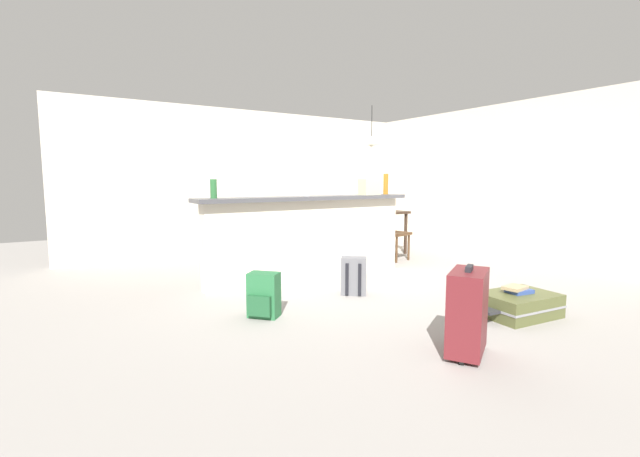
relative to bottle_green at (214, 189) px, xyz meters
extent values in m
cube|color=gray|center=(1.68, -0.53, -1.20)|extent=(13.00, 13.00, 0.05)
cube|color=silver|center=(1.68, 2.52, 0.07)|extent=(6.60, 0.10, 2.50)
cube|color=silver|center=(4.73, -0.23, 0.07)|extent=(0.10, 6.00, 2.50)
cube|color=silver|center=(1.24, -0.02, -0.67)|extent=(2.80, 0.20, 1.02)
cube|color=#4C4C51|center=(1.24, -0.02, -0.13)|extent=(2.96, 0.40, 0.05)
cylinder|color=#2D6B38|center=(0.00, 0.00, 0.00)|extent=(0.08, 0.08, 0.22)
cylinder|color=silver|center=(1.28, 0.08, 0.03)|extent=(0.07, 0.07, 0.28)
cylinder|color=#9E661E|center=(2.52, -0.03, 0.04)|extent=(0.07, 0.07, 0.29)
cube|color=beige|center=(2.20, -0.06, 0.00)|extent=(0.26, 0.18, 0.22)
cube|color=#332319|center=(3.12, 1.01, -0.46)|extent=(1.10, 0.80, 0.04)
cylinder|color=#332319|center=(2.63, 0.67, -0.83)|extent=(0.06, 0.06, 0.70)
cylinder|color=#332319|center=(3.61, 0.67, -0.83)|extent=(0.06, 0.06, 0.70)
cylinder|color=#332319|center=(2.63, 1.35, -0.83)|extent=(0.06, 0.06, 0.70)
cylinder|color=#332319|center=(3.61, 1.35, -0.83)|extent=(0.06, 0.06, 0.70)
cube|color=#4C331E|center=(3.05, 0.33, -0.75)|extent=(0.47, 0.47, 0.04)
cube|color=#4C331E|center=(3.01, 0.51, -0.49)|extent=(0.40, 0.11, 0.48)
cylinder|color=#4C331E|center=(2.92, 0.14, -0.97)|extent=(0.04, 0.04, 0.41)
cylinder|color=#4C331E|center=(3.23, 0.20, -0.97)|extent=(0.04, 0.04, 0.41)
cylinder|color=#4C331E|center=(2.86, 0.46, -0.97)|extent=(0.04, 0.04, 0.41)
cylinder|color=#4C331E|center=(3.17, 0.52, -0.97)|extent=(0.04, 0.04, 0.41)
cylinder|color=black|center=(3.03, 0.92, 1.06)|extent=(0.01, 0.01, 0.52)
cone|color=white|center=(3.03, 0.92, 0.75)|extent=(0.34, 0.34, 0.14)
sphere|color=white|center=(3.03, 0.92, 0.67)|extent=(0.07, 0.07, 0.07)
cube|color=#51562D|center=(2.10, -2.43, -1.07)|extent=(0.72, 0.54, 0.22)
cube|color=gray|center=(2.10, -2.43, -1.07)|extent=(0.74, 0.56, 0.02)
cube|color=#2D2D33|center=(1.69, -2.39, -1.07)|extent=(0.16, 0.19, 0.02)
cube|color=#286B3D|center=(0.07, -1.15, -0.97)|extent=(0.32, 0.33, 0.42)
cube|color=#205530|center=(-0.01, -1.22, -1.04)|extent=(0.19, 0.20, 0.19)
cube|color=black|center=(0.09, -1.03, -0.99)|extent=(0.04, 0.04, 0.36)
cube|color=black|center=(0.19, -1.13, -0.99)|extent=(0.04, 0.04, 0.36)
cube|color=slate|center=(1.26, -0.96, -0.97)|extent=(0.33, 0.32, 0.42)
cube|color=#515155|center=(1.33, -0.87, -1.04)|extent=(0.21, 0.19, 0.19)
cube|color=black|center=(1.25, -1.08, -0.99)|extent=(0.04, 0.04, 0.36)
cube|color=black|center=(1.14, -0.99, -0.99)|extent=(0.04, 0.04, 0.36)
cube|color=maroon|center=(0.94, -2.76, -0.85)|extent=(0.50, 0.43, 0.60)
cylinder|color=black|center=(0.78, -2.85, -1.15)|extent=(0.07, 0.06, 0.06)
cylinder|color=black|center=(1.10, -2.66, -1.15)|extent=(0.07, 0.06, 0.06)
cube|color=#232328|center=(0.94, -2.76, -0.53)|extent=(0.14, 0.11, 0.04)
cube|color=#334C99|center=(2.12, -2.42, -0.94)|extent=(0.24, 0.19, 0.04)
cube|color=tan|center=(2.08, -2.39, -0.91)|extent=(0.24, 0.18, 0.03)
camera|label=1|loc=(-1.60, -4.73, 0.11)|focal=24.09mm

